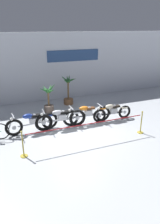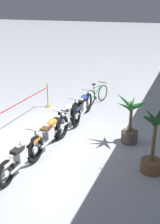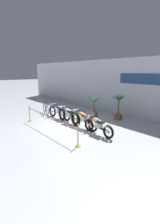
{
  "view_description": "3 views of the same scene",
  "coord_description": "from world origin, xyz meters",
  "px_view_note": "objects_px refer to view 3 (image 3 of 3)",
  "views": [
    {
      "loc": [
        -3.3,
        -8.42,
        4.52
      ],
      "look_at": [
        0.57,
        1.22,
        0.42
      ],
      "focal_mm": 35.0,
      "sensor_mm": 36.0,
      "label": 1
    },
    {
      "loc": [
        7.55,
        4.4,
        4.25
      ],
      "look_at": [
        -0.3,
        1.26,
        0.96
      ],
      "focal_mm": 45.0,
      "sensor_mm": 36.0,
      "label": 2
    },
    {
      "loc": [
        8.26,
        -5.71,
        3.29
      ],
      "look_at": [
        0.22,
        0.83,
        0.85
      ],
      "focal_mm": 28.0,
      "sensor_mm": 36.0,
      "label": 3
    }
  ],
  "objects_px": {
    "motorcycle_cream_3": "(98,126)",
    "potted_palm_right_of_row": "(94,108)",
    "motorcycle_silver_1": "(69,116)",
    "stanchion_mid_left": "(78,139)",
    "motorcycle_blue_0": "(59,112)",
    "motorcycle_orange_2": "(83,120)",
    "potted_palm_left_of_row": "(118,107)",
    "stanchion_far_left": "(40,116)",
    "bicycle": "(46,109)"
  },
  "relations": [
    {
      "from": "motorcycle_blue_0",
      "to": "stanchion_mid_left",
      "type": "bearing_deg",
      "value": -22.72
    },
    {
      "from": "motorcycle_blue_0",
      "to": "stanchion_far_left",
      "type": "distance_m",
      "value": 2.07
    },
    {
      "from": "motorcycle_silver_1",
      "to": "stanchion_far_left",
      "type": "relative_size",
      "value": 0.47
    },
    {
      "from": "motorcycle_orange_2",
      "to": "potted_palm_left_of_row",
      "type": "distance_m",
      "value": 3.12
    },
    {
      "from": "potted_palm_right_of_row",
      "to": "stanchion_far_left",
      "type": "height_order",
      "value": "potted_palm_right_of_row"
    },
    {
      "from": "motorcycle_silver_1",
      "to": "stanchion_mid_left",
      "type": "distance_m",
      "value": 3.67
    },
    {
      "from": "motorcycle_orange_2",
      "to": "stanchion_far_left",
      "type": "relative_size",
      "value": 0.48
    },
    {
      "from": "motorcycle_cream_3",
      "to": "stanchion_far_left",
      "type": "height_order",
      "value": "stanchion_far_left"
    },
    {
      "from": "motorcycle_blue_0",
      "to": "potted_palm_right_of_row",
      "type": "xyz_separation_m",
      "value": [
        1.32,
        2.15,
        0.23
      ]
    },
    {
      "from": "motorcycle_silver_1",
      "to": "motorcycle_cream_3",
      "type": "bearing_deg",
      "value": -0.9
    },
    {
      "from": "motorcycle_cream_3",
      "to": "potted_palm_right_of_row",
      "type": "distance_m",
      "value": 3.57
    },
    {
      "from": "motorcycle_blue_0",
      "to": "stanchion_far_left",
      "type": "height_order",
      "value": "stanchion_far_left"
    },
    {
      "from": "motorcycle_cream_3",
      "to": "potted_palm_right_of_row",
      "type": "height_order",
      "value": "potted_palm_right_of_row"
    },
    {
      "from": "motorcycle_orange_2",
      "to": "bicycle",
      "type": "bearing_deg",
      "value": -179.86
    },
    {
      "from": "potted_palm_right_of_row",
      "to": "bicycle",
      "type": "bearing_deg",
      "value": -145.26
    },
    {
      "from": "motorcycle_silver_1",
      "to": "potted_palm_left_of_row",
      "type": "bearing_deg",
      "value": 65.28
    },
    {
      "from": "motorcycle_cream_3",
      "to": "motorcycle_blue_0",
      "type": "bearing_deg",
      "value": 177.77
    },
    {
      "from": "motorcycle_cream_3",
      "to": "potted_palm_left_of_row",
      "type": "bearing_deg",
      "value": 111.41
    },
    {
      "from": "motorcycle_silver_1",
      "to": "motorcycle_orange_2",
      "type": "bearing_deg",
      "value": 2.78
    },
    {
      "from": "potted_palm_left_of_row",
      "to": "bicycle",
      "type": "bearing_deg",
      "value": -146.12
    },
    {
      "from": "motorcycle_cream_3",
      "to": "potted_palm_right_of_row",
      "type": "xyz_separation_m",
      "value": [
        -2.71,
        2.3,
        0.26
      ]
    },
    {
      "from": "stanchion_far_left",
      "to": "stanchion_mid_left",
      "type": "distance_m",
      "value": 3.73
    },
    {
      "from": "motorcycle_blue_0",
      "to": "motorcycle_silver_1",
      "type": "height_order",
      "value": "motorcycle_silver_1"
    },
    {
      "from": "potted_palm_left_of_row",
      "to": "potted_palm_right_of_row",
      "type": "distance_m",
      "value": 1.72
    },
    {
      "from": "motorcycle_cream_3",
      "to": "bicycle",
      "type": "bearing_deg",
      "value": 179.05
    },
    {
      "from": "motorcycle_orange_2",
      "to": "bicycle",
      "type": "relative_size",
      "value": 1.45
    },
    {
      "from": "motorcycle_blue_0",
      "to": "motorcycle_silver_1",
      "type": "xyz_separation_m",
      "value": [
        1.32,
        -0.11,
        0.0
      ]
    },
    {
      "from": "motorcycle_orange_2",
      "to": "stanchion_mid_left",
      "type": "bearing_deg",
      "value": -45.06
    },
    {
      "from": "bicycle",
      "to": "stanchion_far_left",
      "type": "bearing_deg",
      "value": -34.51
    },
    {
      "from": "motorcycle_blue_0",
      "to": "potted_palm_left_of_row",
      "type": "xyz_separation_m",
      "value": [
        2.77,
        3.05,
        0.36
      ]
    },
    {
      "from": "motorcycle_cream_3",
      "to": "bicycle",
      "type": "relative_size",
      "value": 1.25
    },
    {
      "from": "motorcycle_silver_1",
      "to": "bicycle",
      "type": "distance_m",
      "value": 3.18
    },
    {
      "from": "bicycle",
      "to": "motorcycle_orange_2",
      "type": "bearing_deg",
      "value": 0.14
    },
    {
      "from": "motorcycle_blue_0",
      "to": "motorcycle_silver_1",
      "type": "bearing_deg",
      "value": -4.97
    },
    {
      "from": "potted_palm_left_of_row",
      "to": "stanchion_mid_left",
      "type": "xyz_separation_m",
      "value": [
        1.75,
        -4.95,
        -0.49
      ]
    },
    {
      "from": "motorcycle_silver_1",
      "to": "stanchion_far_left",
      "type": "xyz_separation_m",
      "value": [
        -0.51,
        -1.78,
        0.17
      ]
    },
    {
      "from": "stanchion_far_left",
      "to": "potted_palm_right_of_row",
      "type": "bearing_deg",
      "value": 82.75
    },
    {
      "from": "motorcycle_blue_0",
      "to": "bicycle",
      "type": "distance_m",
      "value": 1.86
    },
    {
      "from": "motorcycle_blue_0",
      "to": "potted_palm_right_of_row",
      "type": "bearing_deg",
      "value": 58.41
    },
    {
      "from": "motorcycle_cream_3",
      "to": "stanchion_mid_left",
      "type": "distance_m",
      "value": 1.81
    },
    {
      "from": "potted_palm_left_of_row",
      "to": "stanchion_mid_left",
      "type": "height_order",
      "value": "potted_palm_left_of_row"
    },
    {
      "from": "motorcycle_silver_1",
      "to": "bicycle",
      "type": "bearing_deg",
      "value": 179.0
    },
    {
      "from": "bicycle",
      "to": "potted_palm_left_of_row",
      "type": "xyz_separation_m",
      "value": [
        4.64,
        3.11,
        0.45
      ]
    },
    {
      "from": "motorcycle_silver_1",
      "to": "stanchion_mid_left",
      "type": "xyz_separation_m",
      "value": [
        3.2,
        -1.78,
        -0.13
      ]
    },
    {
      "from": "motorcycle_cream_3",
      "to": "stanchion_far_left",
      "type": "distance_m",
      "value": 3.67
    },
    {
      "from": "potted_palm_right_of_row",
      "to": "stanchion_far_left",
      "type": "relative_size",
      "value": 0.31
    },
    {
      "from": "motorcycle_orange_2",
      "to": "bicycle",
      "type": "xyz_separation_m",
      "value": [
        -4.54,
        -0.01,
        -0.09
      ]
    },
    {
      "from": "motorcycle_blue_0",
      "to": "potted_palm_left_of_row",
      "type": "distance_m",
      "value": 4.14
    },
    {
      "from": "motorcycle_silver_1",
      "to": "motorcycle_cream_3",
      "type": "xyz_separation_m",
      "value": [
        2.72,
        -0.04,
        -0.03
      ]
    },
    {
      "from": "potted_palm_right_of_row",
      "to": "motorcycle_orange_2",
      "type": "bearing_deg",
      "value": -58.23
    }
  ]
}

